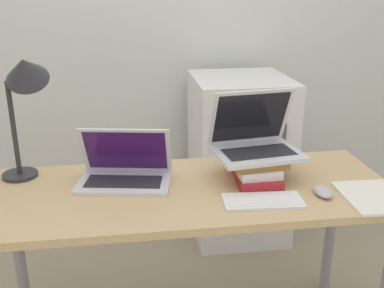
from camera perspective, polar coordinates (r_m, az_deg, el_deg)
wall_back at (r=2.86m, az=-4.13°, el=17.33°), size 8.00×0.05×2.70m
desk at (r=1.78m, az=-0.33°, el=-8.09°), size 1.58×0.61×0.72m
laptop_left at (r=1.79m, az=-8.51°, el=-3.46°), size 0.39×0.29×0.22m
book_stack at (r=1.81m, az=7.91°, el=-2.90°), size 0.23×0.29×0.10m
laptop_on_books at (r=1.81m, az=7.99°, el=0.43°), size 0.37×0.30×0.25m
wireless_keyboard at (r=1.64m, az=8.99°, el=-7.15°), size 0.29×0.15×0.01m
mouse at (r=1.74m, az=16.28°, el=-5.81°), size 0.06×0.10×0.03m
notepad at (r=1.79m, az=22.03°, el=-6.23°), size 0.23×0.28×0.01m
desk_lamp at (r=1.81m, az=-20.57°, el=7.18°), size 0.23×0.20×0.53m
mini_fridge at (r=2.71m, az=5.92°, el=-1.65°), size 0.54×0.59×0.97m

